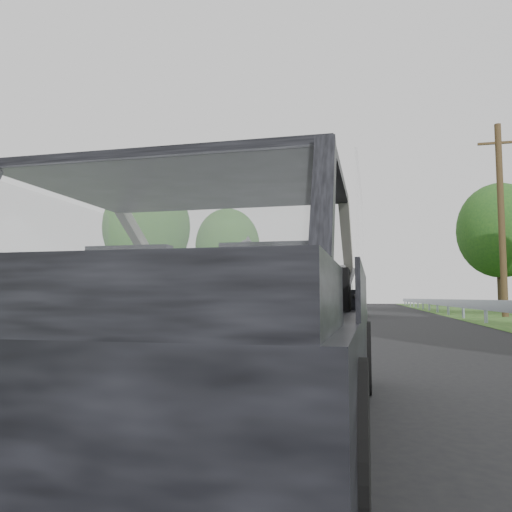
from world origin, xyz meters
The scene contains 12 objects.
ground centered at (0.00, 0.00, 0.00)m, with size 140.00×140.00×0.00m, color black.
subject_car centered at (0.00, 0.00, 0.72)m, with size 1.80×4.00×1.45m, color #23242B.
dashboard centered at (0.00, 0.62, 0.85)m, with size 1.58×0.45×0.30m, color black.
driver_seat centered at (-0.40, -0.29, 0.88)m, with size 0.50×0.72×0.42m, color black.
passenger_seat centered at (0.40, -0.29, 0.88)m, with size 0.50×0.72×0.42m, color black.
steering_wheel centered at (-0.40, 0.33, 0.92)m, with size 0.36×0.36×0.04m, color black.
cat centered at (0.30, 0.63, 1.08)m, with size 0.57×0.18×0.25m, color gray.
other_car centered at (-0.75, 19.02, 0.78)m, with size 1.88×4.76×1.57m, color #B0B1B2.
utility_pole centered at (6.37, 19.82, 4.15)m, with size 0.27×0.27×8.29m, color #4C381F.
tree_2 centered at (8.22, 28.10, 3.62)m, with size 4.78×4.78×7.25m, color #1C451B, non-canonical shape.
tree_5 centered at (-10.77, 21.52, 3.51)m, with size 4.64×4.64×7.03m, color #1C451B, non-canonical shape.
tree_6 centered at (-9.53, 32.62, 3.64)m, with size 4.81×4.81×7.29m, color #1C451B, non-canonical shape.
Camera 1 is at (0.95, -2.99, 0.79)m, focal length 35.00 mm.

